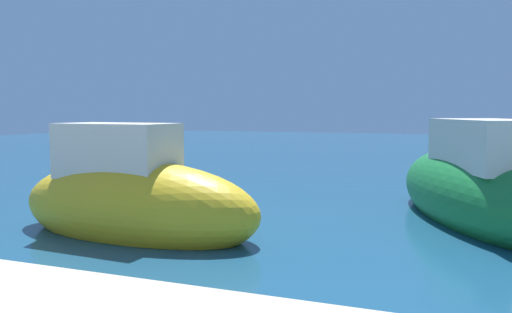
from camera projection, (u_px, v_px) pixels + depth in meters
moored_boat_0 at (497, 154)px, 19.03m from camera, size 3.18×1.66×1.62m
moored_boat_2 at (134, 200)px, 8.27m from camera, size 4.41×1.95×2.11m
moored_boat_5 at (478, 189)px, 9.23m from camera, size 3.82×5.91×2.19m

